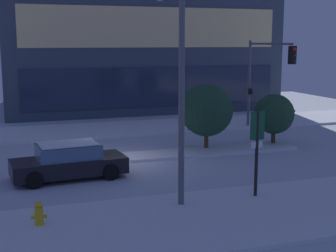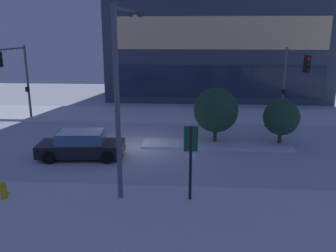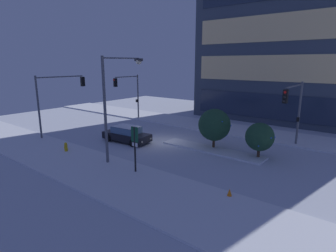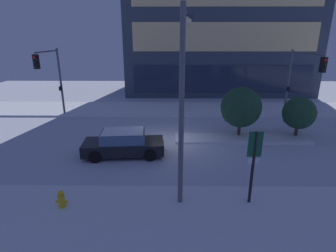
# 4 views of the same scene
# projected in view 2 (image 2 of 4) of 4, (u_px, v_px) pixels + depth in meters

# --- Properties ---
(ground) EXTENTS (52.00, 52.00, 0.00)m
(ground) POSITION_uv_depth(u_px,v_px,m) (135.00, 147.00, 21.19)
(ground) COLOR silver
(curb_strip_near) EXTENTS (52.00, 5.20, 0.14)m
(curb_strip_near) POSITION_uv_depth(u_px,v_px,m) (100.00, 215.00, 13.15)
(curb_strip_near) COLOR silver
(curb_strip_near) RESTS_ON ground
(curb_strip_far) EXTENTS (52.00, 5.20, 0.14)m
(curb_strip_far) POSITION_uv_depth(u_px,v_px,m) (151.00, 115.00, 29.20)
(curb_strip_far) COLOR silver
(curb_strip_far) RESTS_ON ground
(median_strip) EXTENTS (9.00, 1.80, 0.14)m
(median_strip) POSITION_uv_depth(u_px,v_px,m) (217.00, 145.00, 21.34)
(median_strip) COLOR silver
(median_strip) RESTS_ON ground
(car_near) EXTENTS (4.83, 2.36, 1.49)m
(car_near) POSITION_uv_depth(u_px,v_px,m) (81.00, 145.00, 19.21)
(car_near) COLOR black
(car_near) RESTS_ON ground
(traffic_light_corner_far_left) EXTENTS (0.32, 4.13, 5.75)m
(traffic_light_corner_far_left) POSITION_uv_depth(u_px,v_px,m) (16.00, 71.00, 25.54)
(traffic_light_corner_far_left) COLOR #565960
(traffic_light_corner_far_left) RESTS_ON ground
(traffic_light_corner_far_right) EXTENTS (0.32, 5.26, 5.66)m
(traffic_light_corner_far_right) POSITION_uv_depth(u_px,v_px,m) (293.00, 74.00, 23.79)
(traffic_light_corner_far_right) COLOR #565960
(traffic_light_corner_far_right) RESTS_ON ground
(street_lamp_arched) EXTENTS (0.68, 3.50, 7.70)m
(street_lamp_arched) POSITION_uv_depth(u_px,v_px,m) (123.00, 74.00, 14.10)
(street_lamp_arched) COLOR #565960
(street_lamp_arched) RESTS_ON ground
(fire_hydrant) EXTENTS (0.48, 0.26, 0.87)m
(fire_hydrant) POSITION_uv_depth(u_px,v_px,m) (4.00, 192.00, 14.27)
(fire_hydrant) COLOR gold
(fire_hydrant) RESTS_ON ground
(parking_info_sign) EXTENTS (0.55, 0.12, 3.20)m
(parking_info_sign) POSITION_uv_depth(u_px,v_px,m) (191.00, 154.00, 13.77)
(parking_info_sign) COLOR black
(parking_info_sign) RESTS_ON ground
(decorated_tree_median) EXTENTS (2.72, 2.72, 3.47)m
(decorated_tree_median) POSITION_uv_depth(u_px,v_px,m) (216.00, 110.00, 21.35)
(decorated_tree_median) COLOR #473323
(decorated_tree_median) RESTS_ON ground
(decorated_tree_left_of_median) EXTENTS (2.21, 2.17, 2.82)m
(decorated_tree_left_of_median) POSITION_uv_depth(u_px,v_px,m) (281.00, 117.00, 21.14)
(decorated_tree_left_of_median) COLOR #473323
(decorated_tree_left_of_median) RESTS_ON ground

